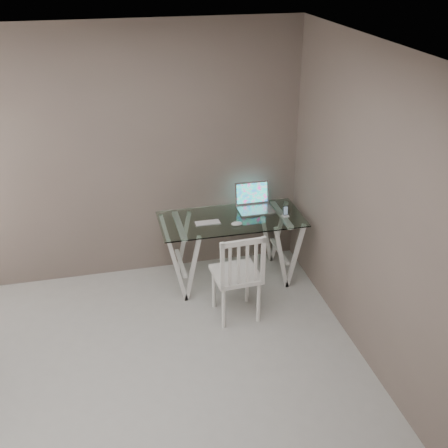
% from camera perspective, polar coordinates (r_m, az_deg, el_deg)
% --- Properties ---
extents(room, '(4.50, 4.52, 2.71)m').
position_cam_1_polar(room, '(3.68, -10.89, -0.03)').
color(room, '#A9A7A2').
rests_on(room, ground).
extents(desk, '(1.50, 0.70, 0.75)m').
position_cam_1_polar(desk, '(6.03, 0.73, -2.53)').
color(desk, silver).
rests_on(desk, ground).
extents(chair, '(0.46, 0.46, 0.95)m').
position_cam_1_polar(chair, '(5.34, 1.49, -5.01)').
color(chair, white).
rests_on(chair, ground).
extents(laptop, '(0.38, 0.31, 0.27)m').
position_cam_1_polar(laptop, '(6.06, 3.07, 2.18)').
color(laptop, '#B4B4B8').
rests_on(laptop, desk).
extents(keyboard, '(0.27, 0.12, 0.01)m').
position_cam_1_polar(keyboard, '(5.76, -1.69, 0.13)').
color(keyboard, silver).
rests_on(keyboard, desk).
extents(mouse, '(0.12, 0.07, 0.04)m').
position_cam_1_polar(mouse, '(5.71, 1.31, 0.04)').
color(mouse, silver).
rests_on(mouse, desk).
extents(phone_dock, '(0.06, 0.06, 0.12)m').
position_cam_1_polar(phone_dock, '(5.92, 6.27, 1.07)').
color(phone_dock, white).
rests_on(phone_dock, desk).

